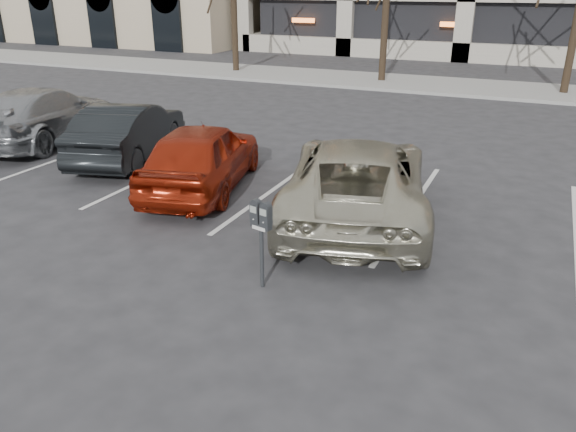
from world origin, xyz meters
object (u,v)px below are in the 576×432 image
Objects in this scene: car_red at (202,156)px; car_dark at (128,131)px; parking_meter at (261,223)px; suv_silver at (357,179)px; car_silver at (43,115)px.

car_red is 2.93m from car_dark.
car_red reaches higher than parking_meter.
parking_meter is 4.28m from car_red.
parking_meter is at bearing 118.87° from car_red.
suv_silver is at bearing 163.22° from car_red.
suv_silver is 3.30m from car_red.
parking_meter is at bearing 127.26° from car_dark.
suv_silver is 9.24m from car_silver.
car_silver reaches higher than car_red.
suv_silver is at bearing 95.88° from parking_meter.
suv_silver is 1.37× the size of car_red.
car_red is 1.00× the size of car_dark.
suv_silver is 1.37× the size of car_dark.
suv_silver is at bearing 152.37° from car_dark.
suv_silver reaches higher than parking_meter.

